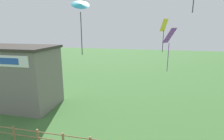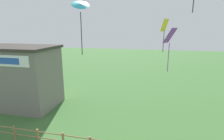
% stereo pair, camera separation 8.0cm
% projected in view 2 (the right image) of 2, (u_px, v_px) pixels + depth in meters
% --- Properties ---
extents(seaside_building, '(7.08, 4.36, 5.68)m').
position_uv_depth(seaside_building, '(19.00, 76.00, 16.27)').
color(seaside_building, slate).
rests_on(seaside_building, ground_plane).
extents(kite_cyan_delta, '(1.37, 1.33, 3.22)m').
position_uv_depth(kite_cyan_delta, '(80.00, 6.00, 9.98)').
color(kite_cyan_delta, '#2DB2C6').
extents(kite_purple_streamer, '(1.03, 1.12, 3.22)m').
position_uv_depth(kite_purple_streamer, '(170.00, 40.00, 12.60)').
color(kite_purple_streamer, purple).
extents(kite_yellow_diamond, '(0.74, 0.88, 2.94)m').
position_uv_depth(kite_yellow_diamond, '(164.00, 29.00, 15.37)').
color(kite_yellow_diamond, yellow).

